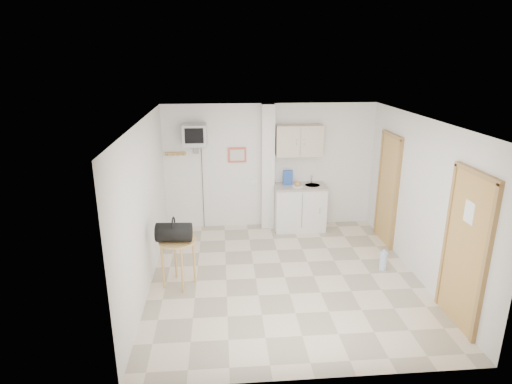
{
  "coord_description": "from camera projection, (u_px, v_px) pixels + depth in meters",
  "views": [
    {
      "loc": [
        -0.96,
        -6.01,
        3.39
      ],
      "look_at": [
        -0.41,
        0.6,
        1.25
      ],
      "focal_mm": 30.0,
      "sensor_mm": 36.0,
      "label": 1
    }
  ],
  "objects": [
    {
      "name": "ground",
      "position": [
        285.0,
        277.0,
        6.82
      ],
      "size": [
        4.5,
        4.5,
        0.0
      ],
      "primitive_type": "plane",
      "color": "beige",
      "rests_on": "ground"
    },
    {
      "name": "crt_television",
      "position": [
        195.0,
        136.0,
        8.03
      ],
      "size": [
        0.44,
        0.45,
        2.15
      ],
      "color": "slate",
      "rests_on": "ground"
    },
    {
      "name": "duffel_bag",
      "position": [
        174.0,
        232.0,
        6.28
      ],
      "size": [
        0.54,
        0.32,
        0.38
      ],
      "rotation": [
        0.0,
        0.0,
        -0.07
      ],
      "color": "black",
      "rests_on": "round_table"
    },
    {
      "name": "water_bottle",
      "position": [
        383.0,
        261.0,
        7.03
      ],
      "size": [
        0.12,
        0.12,
        0.35
      ],
      "color": "#B2CFF2",
      "rests_on": "ground"
    },
    {
      "name": "kitchenette",
      "position": [
        299.0,
        190.0,
        8.52
      ],
      "size": [
        1.03,
        0.58,
        2.1
      ],
      "color": "silver",
      "rests_on": "ground"
    },
    {
      "name": "round_table",
      "position": [
        178.0,
        247.0,
        6.41
      ],
      "size": [
        0.56,
        0.56,
        0.76
      ],
      "rotation": [
        0.0,
        0.0,
        0.3
      ],
      "color": "#BD9046",
      "rests_on": "ground"
    },
    {
      "name": "room_envelope",
      "position": [
        302.0,
        183.0,
        6.45
      ],
      "size": [
        4.24,
        4.54,
        2.55
      ],
      "color": "white",
      "rests_on": "ground"
    }
  ]
}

